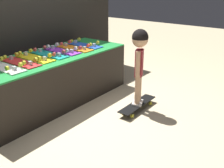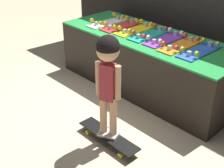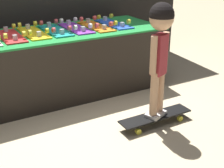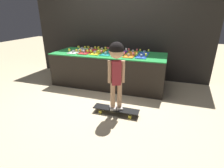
% 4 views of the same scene
% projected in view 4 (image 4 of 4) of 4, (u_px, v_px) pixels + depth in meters
% --- Properties ---
extents(ground_plane, '(16.00, 16.00, 0.00)m').
position_uv_depth(ground_plane, '(98.00, 96.00, 3.42)').
color(ground_plane, beige).
extents(back_wall, '(4.33, 0.10, 2.42)m').
position_uv_depth(back_wall, '(118.00, 27.00, 4.14)').
color(back_wall, black).
rests_on(back_wall, ground_plane).
extents(display_rack, '(2.39, 0.89, 0.71)m').
position_uv_depth(display_rack, '(109.00, 69.00, 3.84)').
color(display_rack, black).
rests_on(display_rack, ground_plane).
extents(skateboard_white_on_rack, '(0.20, 0.62, 0.09)m').
position_uv_depth(skateboard_white_on_rack, '(78.00, 51.00, 3.89)').
color(skateboard_white_on_rack, white).
rests_on(skateboard_white_on_rack, display_rack).
extents(skateboard_red_on_rack, '(0.20, 0.62, 0.09)m').
position_uv_depth(skateboard_red_on_rack, '(88.00, 51.00, 3.85)').
color(skateboard_red_on_rack, red).
rests_on(skateboard_red_on_rack, display_rack).
extents(skateboard_yellow_on_rack, '(0.20, 0.62, 0.09)m').
position_uv_depth(skateboard_yellow_on_rack, '(99.00, 52.00, 3.80)').
color(skateboard_yellow_on_rack, yellow).
rests_on(skateboard_yellow_on_rack, display_rack).
extents(skateboard_teal_on_rack, '(0.20, 0.62, 0.09)m').
position_uv_depth(skateboard_teal_on_rack, '(109.00, 52.00, 3.72)').
color(skateboard_teal_on_rack, teal).
rests_on(skateboard_teal_on_rack, display_rack).
extents(skateboard_purple_on_rack, '(0.20, 0.62, 0.09)m').
position_uv_depth(skateboard_purple_on_rack, '(120.00, 53.00, 3.65)').
color(skateboard_purple_on_rack, purple).
rests_on(skateboard_purple_on_rack, display_rack).
extents(skateboard_orange_on_rack, '(0.20, 0.62, 0.09)m').
position_uv_depth(skateboard_orange_on_rack, '(131.00, 54.00, 3.56)').
color(skateboard_orange_on_rack, orange).
rests_on(skateboard_orange_on_rack, display_rack).
extents(skateboard_blue_on_rack, '(0.20, 0.62, 0.09)m').
position_uv_depth(skateboard_blue_on_rack, '(143.00, 55.00, 3.50)').
color(skateboard_blue_on_rack, blue).
rests_on(skateboard_blue_on_rack, display_rack).
extents(skateboard_on_floor, '(0.73, 0.17, 0.09)m').
position_uv_depth(skateboard_on_floor, '(116.00, 110.00, 2.78)').
color(skateboard_on_floor, black).
rests_on(skateboard_on_floor, ground_plane).
extents(child, '(0.24, 0.21, 1.04)m').
position_uv_depth(child, '(116.00, 64.00, 2.50)').
color(child, silver).
rests_on(child, skateboard_on_floor).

